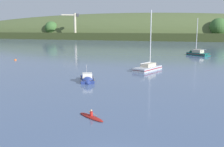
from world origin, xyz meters
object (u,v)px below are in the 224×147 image
(sailboat_far_left, at_px, (196,54))
(mooring_buoy_midchannel, at_px, (15,60))
(fishing_boat_moored, at_px, (87,80))
(dockside_crane, at_px, (75,27))
(sailboat_near_mooring, at_px, (150,69))
(canoe_with_paddler, at_px, (91,117))

(sailboat_far_left, distance_m, mooring_buoy_midchannel, 60.66)
(sailboat_far_left, height_order, fishing_boat_moored, sailboat_far_left)
(dockside_crane, xyz_separation_m, sailboat_near_mooring, (81.26, -148.62, -10.60))
(sailboat_near_mooring, xyz_separation_m, fishing_boat_moored, (-9.20, -16.33, 0.05))
(sailboat_near_mooring, xyz_separation_m, canoe_with_paddler, (-2.30, -33.79, -0.19))
(dockside_crane, bearing_deg, sailboat_near_mooring, 91.03)
(canoe_with_paddler, height_order, mooring_buoy_midchannel, canoe_with_paddler)
(sailboat_far_left, bearing_deg, fishing_boat_moored, 110.52)
(dockside_crane, relative_size, fishing_boat_moored, 3.59)
(sailboat_near_mooring, distance_m, sailboat_far_left, 39.47)
(sailboat_near_mooring, bearing_deg, canoe_with_paddler, -161.26)
(sailboat_far_left, relative_size, mooring_buoy_midchannel, 17.38)
(dockside_crane, relative_size, sailboat_far_left, 1.55)
(fishing_boat_moored, height_order, mooring_buoy_midchannel, fishing_boat_moored)
(sailboat_near_mooring, relative_size, mooring_buoy_midchannel, 17.82)
(mooring_buoy_midchannel, bearing_deg, fishing_boat_moored, -37.50)
(dockside_crane, relative_size, canoe_with_paddler, 6.19)
(fishing_boat_moored, bearing_deg, dockside_crane, -179.01)
(fishing_boat_moored, distance_m, canoe_with_paddler, 18.78)
(sailboat_far_left, relative_size, canoe_with_paddler, 3.98)
(fishing_boat_moored, bearing_deg, sailboat_far_left, 136.00)
(dockside_crane, distance_m, canoe_with_paddler, 199.06)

